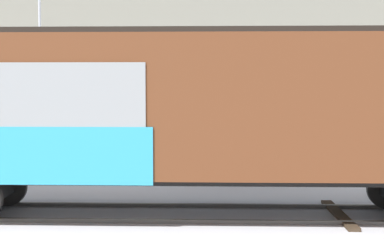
% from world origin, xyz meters
% --- Properties ---
extents(ground_plane, '(260.00, 260.00, 0.00)m').
position_xyz_m(ground_plane, '(0.00, 0.00, 0.00)').
color(ground_plane, silver).
extents(track, '(60.01, 4.00, 0.08)m').
position_xyz_m(track, '(-0.77, -0.05, 0.04)').
color(track, '#4C4742').
rests_on(track, ground_plane).
extents(freight_car, '(15.55, 3.48, 4.02)m').
position_xyz_m(freight_car, '(0.42, -0.00, 2.30)').
color(freight_car, brown).
rests_on(freight_car, ground_plane).
extents(flagpole, '(1.19, 0.73, 8.90)m').
position_xyz_m(flagpole, '(-7.81, 14.05, 5.51)').
color(flagpole, silver).
rests_on(flagpole, ground_plane).
extents(hillside, '(141.42, 34.52, 15.88)m').
position_xyz_m(hillside, '(-0.07, 59.80, 5.85)').
color(hillside, gray).
rests_on(hillside, ground_plane).
extents(parked_car_silver, '(4.99, 2.55, 1.65)m').
position_xyz_m(parked_car_silver, '(-4.12, 5.32, 0.83)').
color(parked_car_silver, '#B7BABF').
rests_on(parked_car_silver, ground_plane).
extents(parked_car_black, '(4.68, 2.36, 1.67)m').
position_xyz_m(parked_car_black, '(1.61, 5.30, 0.84)').
color(parked_car_black, black).
rests_on(parked_car_black, ground_plane).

